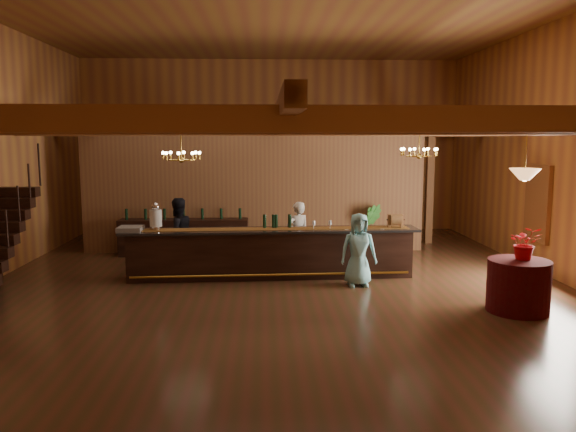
{
  "coord_description": "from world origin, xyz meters",
  "views": [
    {
      "loc": [
        -0.25,
        -11.32,
        3.0
      ],
      "look_at": [
        0.26,
        0.4,
        1.38
      ],
      "focal_mm": 35.0,
      "sensor_mm": 36.0,
      "label": 1
    }
  ],
  "objects_px": {
    "backbar_shelf": "(184,237)",
    "round_table": "(518,286)",
    "bartender": "(298,235)",
    "guest": "(359,250)",
    "pendant_lamp": "(525,174)",
    "staff_second": "(177,234)",
    "tasting_bar": "(271,253)",
    "floor_plant": "(368,228)",
    "chandelier_left": "(181,155)",
    "raffle_drum": "(396,220)",
    "chandelier_right": "(419,152)",
    "beverage_dispenser": "(156,217)"
  },
  "relations": [
    {
      "from": "raffle_drum",
      "to": "chandelier_left",
      "type": "relative_size",
      "value": 0.42
    },
    {
      "from": "raffle_drum",
      "to": "guest",
      "type": "height_order",
      "value": "guest"
    },
    {
      "from": "pendant_lamp",
      "to": "staff_second",
      "type": "height_order",
      "value": "pendant_lamp"
    },
    {
      "from": "backbar_shelf",
      "to": "chandelier_right",
      "type": "bearing_deg",
      "value": -24.52
    },
    {
      "from": "tasting_bar",
      "to": "staff_second",
      "type": "xyz_separation_m",
      "value": [
        -2.13,
        0.76,
        0.29
      ]
    },
    {
      "from": "bartender",
      "to": "staff_second",
      "type": "xyz_separation_m",
      "value": [
        -2.76,
        -0.11,
        0.06
      ]
    },
    {
      "from": "guest",
      "to": "pendant_lamp",
      "type": "bearing_deg",
      "value": -38.11
    },
    {
      "from": "chandelier_right",
      "to": "pendant_lamp",
      "type": "bearing_deg",
      "value": -68.26
    },
    {
      "from": "backbar_shelf",
      "to": "bartender",
      "type": "height_order",
      "value": "bartender"
    },
    {
      "from": "staff_second",
      "to": "backbar_shelf",
      "type": "bearing_deg",
      "value": -122.81
    },
    {
      "from": "round_table",
      "to": "bartender",
      "type": "bearing_deg",
      "value": 136.16
    },
    {
      "from": "backbar_shelf",
      "to": "round_table",
      "type": "relative_size",
      "value": 3.13
    },
    {
      "from": "pendant_lamp",
      "to": "staff_second",
      "type": "bearing_deg",
      "value": 152.08
    },
    {
      "from": "chandelier_left",
      "to": "staff_second",
      "type": "bearing_deg",
      "value": 108.51
    },
    {
      "from": "backbar_shelf",
      "to": "bartender",
      "type": "xyz_separation_m",
      "value": [
        2.86,
        -1.64,
        0.31
      ]
    },
    {
      "from": "backbar_shelf",
      "to": "staff_second",
      "type": "distance_m",
      "value": 1.79
    },
    {
      "from": "beverage_dispenser",
      "to": "raffle_drum",
      "type": "distance_m",
      "value": 5.18
    },
    {
      "from": "beverage_dispenser",
      "to": "round_table",
      "type": "distance_m",
      "value": 7.26
    },
    {
      "from": "tasting_bar",
      "to": "backbar_shelf",
      "type": "relative_size",
      "value": 1.94
    },
    {
      "from": "tasting_bar",
      "to": "chandelier_right",
      "type": "height_order",
      "value": "chandelier_right"
    },
    {
      "from": "beverage_dispenser",
      "to": "raffle_drum",
      "type": "xyz_separation_m",
      "value": [
        5.17,
        0.08,
        -0.11
      ]
    },
    {
      "from": "pendant_lamp",
      "to": "floor_plant",
      "type": "relative_size",
      "value": 0.69
    },
    {
      "from": "chandelier_right",
      "to": "staff_second",
      "type": "xyz_separation_m",
      "value": [
        -5.32,
        0.7,
        -1.88
      ]
    },
    {
      "from": "round_table",
      "to": "pendant_lamp",
      "type": "relative_size",
      "value": 1.17
    },
    {
      "from": "round_table",
      "to": "pendant_lamp",
      "type": "xyz_separation_m",
      "value": [
        0.0,
        0.0,
        1.94
      ]
    },
    {
      "from": "staff_second",
      "to": "guest",
      "type": "relative_size",
      "value": 1.11
    },
    {
      "from": "staff_second",
      "to": "raffle_drum",
      "type": "bearing_deg",
      "value": 135.46
    },
    {
      "from": "raffle_drum",
      "to": "floor_plant",
      "type": "distance_m",
      "value": 2.65
    },
    {
      "from": "backbar_shelf",
      "to": "pendant_lamp",
      "type": "bearing_deg",
      "value": -38.59
    },
    {
      "from": "tasting_bar",
      "to": "floor_plant",
      "type": "bearing_deg",
      "value": 43.09
    },
    {
      "from": "bartender",
      "to": "guest",
      "type": "bearing_deg",
      "value": 100.1
    },
    {
      "from": "backbar_shelf",
      "to": "round_table",
      "type": "distance_m",
      "value": 8.28
    },
    {
      "from": "tasting_bar",
      "to": "chandelier_right",
      "type": "xyz_separation_m",
      "value": [
        3.2,
        0.06,
        2.18
      ]
    },
    {
      "from": "backbar_shelf",
      "to": "guest",
      "type": "distance_m",
      "value": 5.19
    },
    {
      "from": "guest",
      "to": "round_table",
      "type": "bearing_deg",
      "value": -38.11
    },
    {
      "from": "staff_second",
      "to": "chandelier_left",
      "type": "bearing_deg",
      "value": 72.33
    },
    {
      "from": "round_table",
      "to": "floor_plant",
      "type": "distance_m",
      "value": 5.51
    },
    {
      "from": "beverage_dispenser",
      "to": "chandelier_right",
      "type": "relative_size",
      "value": 0.75
    },
    {
      "from": "chandelier_left",
      "to": "bartender",
      "type": "relative_size",
      "value": 0.51
    },
    {
      "from": "beverage_dispenser",
      "to": "chandelier_right",
      "type": "bearing_deg",
      "value": 1.02
    },
    {
      "from": "beverage_dispenser",
      "to": "guest",
      "type": "xyz_separation_m",
      "value": [
        4.23,
        -0.74,
        -0.6
      ]
    },
    {
      "from": "beverage_dispenser",
      "to": "floor_plant",
      "type": "relative_size",
      "value": 0.46
    },
    {
      "from": "chandelier_left",
      "to": "pendant_lamp",
      "type": "height_order",
      "value": "same"
    },
    {
      "from": "beverage_dispenser",
      "to": "bartender",
      "type": "height_order",
      "value": "beverage_dispenser"
    },
    {
      "from": "bartender",
      "to": "staff_second",
      "type": "height_order",
      "value": "staff_second"
    },
    {
      "from": "bartender",
      "to": "guest",
      "type": "height_order",
      "value": "bartender"
    },
    {
      "from": "tasting_bar",
      "to": "chandelier_left",
      "type": "xyz_separation_m",
      "value": [
        -1.89,
        0.06,
        2.11
      ]
    },
    {
      "from": "tasting_bar",
      "to": "chandelier_left",
      "type": "distance_m",
      "value": 2.83
    },
    {
      "from": "beverage_dispenser",
      "to": "tasting_bar",
      "type": "bearing_deg",
      "value": 0.85
    },
    {
      "from": "bartender",
      "to": "floor_plant",
      "type": "height_order",
      "value": "bartender"
    }
  ]
}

